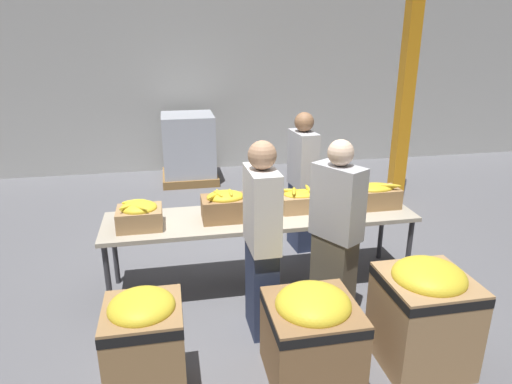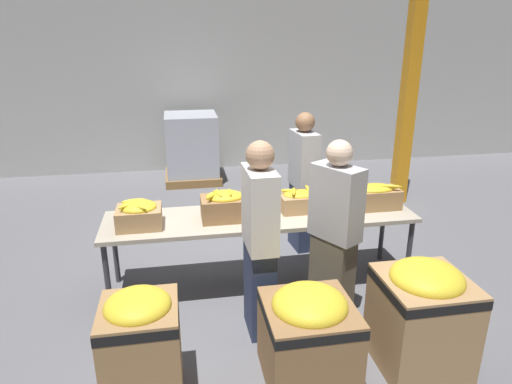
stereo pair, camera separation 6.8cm
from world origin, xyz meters
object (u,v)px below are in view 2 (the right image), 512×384
banana_box_0 (139,214)px  volunteer_0 (260,242)px  banana_box_2 (301,200)px  pallet_stack_0 (192,149)px  banana_box_1 (225,205)px  donation_bin_0 (142,344)px  donation_bin_2 (422,312)px  donation_bin_1 (308,333)px  sorting_table (261,220)px  volunteer_1 (334,233)px  volunteer_2 (303,183)px  support_pillar (412,63)px  banana_box_3 (375,196)px

banana_box_0 → volunteer_0: volunteer_0 is taller
banana_box_2 → pallet_stack_0: bearing=104.7°
banana_box_1 → donation_bin_0: banana_box_1 is taller
banana_box_0 → donation_bin_2: banana_box_0 is taller
volunteer_0 → donation_bin_0: size_ratio=1.99×
banana_box_2 → donation_bin_2: banana_box_2 is taller
volunteer_0 → donation_bin_1: 0.80m
sorting_table → donation_bin_2: 1.67m
banana_box_1 → banana_box_2: banana_box_1 is taller
pallet_stack_0 → banana_box_1: bearing=-87.4°
volunteer_0 → pallet_stack_0: volunteer_0 is taller
volunteer_0 → volunteer_1: size_ratio=1.03×
volunteer_2 → banana_box_0: bearing=-70.4°
donation_bin_1 → support_pillar: support_pillar is taller
sorting_table → volunteer_0: bearing=-101.2°
banana_box_1 → banana_box_2: 0.76m
volunteer_0 → banana_box_0: bearing=55.2°
banana_box_2 → support_pillar: support_pillar is taller
banana_box_1 → volunteer_1: volunteer_1 is taller
sorting_table → banana_box_1: size_ratio=6.70×
banana_box_3 → volunteer_1: 0.88m
banana_box_0 → support_pillar: bearing=29.9°
banana_box_2 → banana_box_0: bearing=-175.2°
donation_bin_1 → pallet_stack_0: (-0.60, 4.88, 0.17)m
banana_box_1 → volunteer_2: volunteer_2 is taller
banana_box_1 → donation_bin_1: size_ratio=0.61×
banana_box_0 → banana_box_2: bearing=4.8°
sorting_table → donation_bin_0: donation_bin_0 is taller
sorting_table → donation_bin_1: sorting_table is taller
banana_box_0 → pallet_stack_0: bearing=80.4°
banana_box_3 → volunteer_0: size_ratio=0.29×
donation_bin_2 → banana_box_2: bearing=111.6°
support_pillar → volunteer_2: bearing=-146.1°
banana_box_2 → donation_bin_0: (-1.47, -1.40, -0.41)m
banana_box_1 → pallet_stack_0: bearing=92.6°
banana_box_1 → donation_bin_1: banana_box_1 is taller
banana_box_0 → volunteer_1: size_ratio=0.25×
donation_bin_2 → pallet_stack_0: size_ratio=0.75×
banana_box_1 → volunteer_0: 0.72m
sorting_table → pallet_stack_0: bearing=98.1°
banana_box_1 → support_pillar: (2.81, 2.02, 1.11)m
donation_bin_0 → pallet_stack_0: bearing=83.5°
banana_box_3 → volunteer_0: (-1.29, -0.72, -0.06)m
banana_box_2 → donation_bin_1: 1.51m
banana_box_0 → donation_bin_1: bearing=-46.2°
support_pillar → donation_bin_1: bearing=-125.4°
volunteer_1 → donation_bin_2: 0.92m
sorting_table → support_pillar: (2.47, 1.99, 1.30)m
banana_box_1 → banana_box_2: (0.75, 0.09, -0.03)m
donation_bin_1 → donation_bin_2: size_ratio=0.86×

